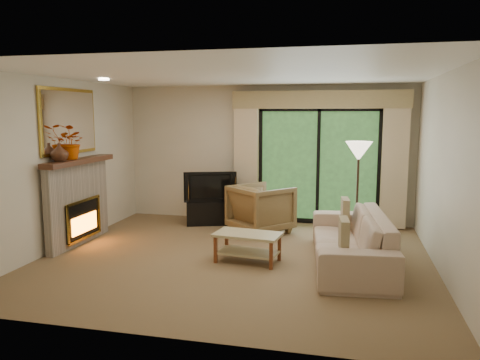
% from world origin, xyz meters
% --- Properties ---
extents(floor, '(5.50, 5.50, 0.00)m').
position_xyz_m(floor, '(0.00, 0.00, 0.00)').
color(floor, brown).
rests_on(floor, ground).
extents(ceiling, '(5.50, 5.50, 0.00)m').
position_xyz_m(ceiling, '(0.00, 0.00, 2.60)').
color(ceiling, white).
rests_on(ceiling, ground).
extents(wall_back, '(5.00, 0.00, 5.00)m').
position_xyz_m(wall_back, '(0.00, 2.50, 1.30)').
color(wall_back, beige).
rests_on(wall_back, ground).
extents(wall_front, '(5.00, 0.00, 5.00)m').
position_xyz_m(wall_front, '(0.00, -2.50, 1.30)').
color(wall_front, beige).
rests_on(wall_front, ground).
extents(wall_left, '(0.00, 5.00, 5.00)m').
position_xyz_m(wall_left, '(-2.75, 0.00, 1.30)').
color(wall_left, beige).
rests_on(wall_left, ground).
extents(wall_right, '(0.00, 5.00, 5.00)m').
position_xyz_m(wall_right, '(2.75, 0.00, 1.30)').
color(wall_right, beige).
rests_on(wall_right, ground).
extents(fireplace, '(0.24, 1.70, 1.37)m').
position_xyz_m(fireplace, '(-2.63, 0.20, 0.69)').
color(fireplace, gray).
rests_on(fireplace, floor).
extents(mirror, '(0.07, 1.45, 1.02)m').
position_xyz_m(mirror, '(-2.71, 0.20, 1.95)').
color(mirror, '#B69536').
rests_on(mirror, wall_left).
extents(sliding_door, '(2.26, 0.10, 2.16)m').
position_xyz_m(sliding_door, '(1.00, 2.45, 1.10)').
color(sliding_door, black).
rests_on(sliding_door, floor).
extents(curtain_left, '(0.45, 0.18, 2.35)m').
position_xyz_m(curtain_left, '(-0.35, 2.34, 1.20)').
color(curtain_left, tan).
rests_on(curtain_left, floor).
extents(curtain_right, '(0.45, 0.18, 2.35)m').
position_xyz_m(curtain_right, '(2.35, 2.34, 1.20)').
color(curtain_right, tan).
rests_on(curtain_right, floor).
extents(cornice, '(3.20, 0.24, 0.32)m').
position_xyz_m(cornice, '(1.00, 2.36, 2.32)').
color(cornice, '#998355').
rests_on(cornice, wall_back).
extents(media_console, '(0.97, 0.67, 0.44)m').
position_xyz_m(media_console, '(-0.96, 1.95, 0.22)').
color(media_console, black).
rests_on(media_console, floor).
extents(tv, '(0.97, 0.44, 0.56)m').
position_xyz_m(tv, '(-0.96, 1.95, 0.72)').
color(tv, black).
rests_on(tv, media_console).
extents(armchair, '(1.29, 1.29, 0.85)m').
position_xyz_m(armchair, '(0.08, 1.55, 0.42)').
color(armchair, brown).
rests_on(armchair, floor).
extents(sofa, '(1.19, 2.53, 0.71)m').
position_xyz_m(sofa, '(1.61, 0.11, 0.36)').
color(sofa, tan).
rests_on(sofa, floor).
extents(pillow_near, '(0.14, 0.40, 0.39)m').
position_xyz_m(pillow_near, '(1.52, -0.60, 0.60)').
color(pillow_near, brown).
rests_on(pillow_near, sofa).
extents(pillow_far, '(0.14, 0.40, 0.40)m').
position_xyz_m(pillow_far, '(1.52, 0.81, 0.60)').
color(pillow_far, brown).
rests_on(pillow_far, sofa).
extents(coffee_table, '(0.97, 0.62, 0.41)m').
position_xyz_m(coffee_table, '(0.21, -0.12, 0.21)').
color(coffee_table, tan).
rests_on(coffee_table, floor).
extents(floor_lamp, '(0.44, 0.44, 1.62)m').
position_xyz_m(floor_lamp, '(1.71, 1.48, 0.81)').
color(floor_lamp, '#FFEBC7').
rests_on(floor_lamp, floor).
extents(vase, '(0.30, 0.30, 0.27)m').
position_xyz_m(vase, '(-2.61, -0.25, 1.50)').
color(vase, '#452617').
rests_on(vase, fireplace).
extents(branches, '(0.57, 0.52, 0.53)m').
position_xyz_m(branches, '(-2.61, 0.06, 1.64)').
color(branches, '#B24104').
rests_on(branches, fireplace).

